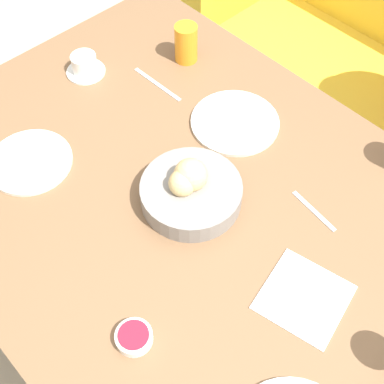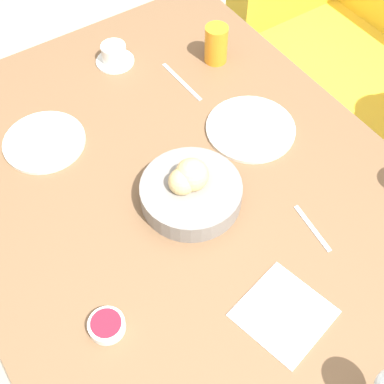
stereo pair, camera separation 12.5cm
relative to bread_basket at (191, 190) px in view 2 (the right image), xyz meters
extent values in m
plane|color=#A89E89|center=(0.05, 0.00, -0.79)|extent=(10.00, 10.00, 0.00)
cube|color=brown|center=(0.05, 0.00, -0.05)|extent=(1.57, 1.05, 0.03)
cube|color=brown|center=(-0.69, 0.47, -0.43)|extent=(0.06, 0.06, 0.72)
cube|color=gold|center=(-0.83, 1.11, -0.49)|extent=(0.14, 0.70, 0.60)
cylinder|color=gray|center=(0.00, 0.00, -0.01)|extent=(0.24, 0.24, 0.05)
sphere|color=#DBB775|center=(-0.01, 0.01, 0.04)|extent=(0.08, 0.08, 0.08)
sphere|color=#DBB775|center=(-0.01, -0.02, 0.04)|extent=(0.06, 0.06, 0.06)
cylinder|color=silver|center=(-0.36, -0.22, -0.03)|extent=(0.21, 0.21, 0.01)
cylinder|color=silver|center=(-0.10, 0.25, -0.03)|extent=(0.24, 0.24, 0.01)
cylinder|color=orange|center=(-0.38, 0.34, 0.02)|extent=(0.07, 0.07, 0.11)
cylinder|color=white|center=(-0.54, 0.09, -0.03)|extent=(0.11, 0.11, 0.01)
cylinder|color=white|center=(-0.54, 0.09, 0.00)|extent=(0.07, 0.07, 0.05)
cylinder|color=white|center=(0.17, -0.32, -0.03)|extent=(0.08, 0.08, 0.02)
cylinder|color=#A3192D|center=(0.17, -0.32, -0.01)|extent=(0.06, 0.06, 0.00)
cube|color=#B7B7BC|center=(-0.36, 0.20, -0.04)|extent=(0.18, 0.02, 0.00)
cube|color=#B7B7BC|center=(0.22, 0.19, -0.04)|extent=(0.14, 0.03, 0.00)
cube|color=white|center=(0.35, -0.01, -0.04)|extent=(0.20, 0.20, 0.00)
camera|label=1|loc=(0.54, -0.51, 1.01)|focal=50.00mm
camera|label=2|loc=(0.62, -0.41, 1.01)|focal=50.00mm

